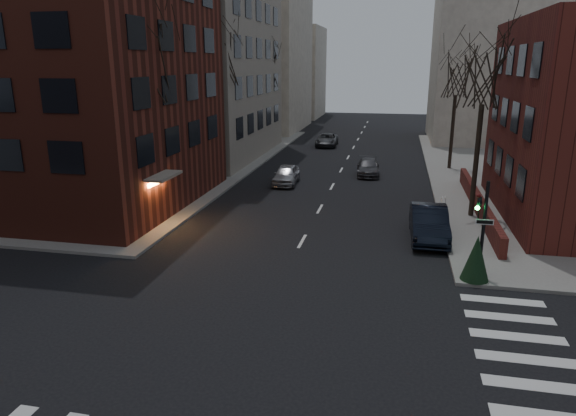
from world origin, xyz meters
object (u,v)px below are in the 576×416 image
Objects in this scene: car_lane_gray at (368,167)px; sandwich_board at (443,203)px; streetlamp_near at (213,128)px; tree_left_a at (146,66)px; tree_left_b at (221,59)px; tree_right_a at (485,74)px; tree_right_b at (457,76)px; streetlamp_far at (278,105)px; tree_left_c at (267,68)px; car_lane_silver at (286,175)px; car_lane_far at (327,140)px; evergreen_shrub at (476,258)px; parked_sedan at (429,223)px; traffic_signal at (481,235)px.

car_lane_gray is 10.94m from sandwich_board.
tree_left_a is at bearing -94.29° from streetlamp_near.
car_lane_gray is at bearing 52.62° from tree_left_a.
tree_right_a is (17.60, -8.00, -0.88)m from tree_left_b.
tree_left_b is 1.11× the size of tree_right_a.
streetlamp_near is at bearing -149.53° from tree_right_b.
streetlamp_far is (-17.00, 10.00, -3.35)m from tree_right_b.
sandwich_board is (5.01, -9.73, -0.07)m from car_lane_gray.
tree_left_b is 19.52m from sandwich_board.
tree_left_c reaches higher than car_lane_silver.
car_lane_silver is at bearing 24.08° from streetlamp_near.
tree_left_a is at bearing -90.00° from tree_left_c.
car_lane_far is 2.52× the size of evergreen_shrub.
tree_left_a is at bearing -131.23° from car_lane_gray.
tree_left_a is 18.05m from tree_right_a.
tree_left_c reaches higher than evergreen_shrub.
tree_right_a reaches higher than streetlamp_near.
parked_sedan is 1.23× the size of car_lane_silver.
tree_left_a is 5.47× the size of evergreen_shrub.
traffic_signal is 35.13m from car_lane_far.
tree_left_c is 1.55× the size of streetlamp_near.
tree_left_c is at bearing 106.47° from car_lane_silver.
evergreen_shrub reaches higher than car_lane_gray.
sandwich_board is (1.10, 5.08, -0.27)m from parked_sedan.
traffic_signal is at bearing -45.46° from tree_left_b.
tree_left_c is at bearing 90.00° from tree_left_b.
tree_right_b is at bearing 24.27° from car_lane_gray.
tree_left_b reaches higher than tree_right_b.
tree_left_b reaches higher than evergreen_shrub.
tree_right_b reaches higher than streetlamp_near.
car_lane_gray is at bearing 12.81° from tree_left_b.
tree_left_c reaches higher than traffic_signal.
tree_right_a is 17.87m from streetlamp_near.
tree_right_b is 20.01m from streetlamp_near.
tree_right_b reaches higher than car_lane_gray.
car_lane_silver reaches higher than car_lane_gray.
tree_left_c is 18.29m from car_lane_silver.
parked_sedan is at bearing -74.55° from car_lane_far.
tree_left_a is 1.06× the size of tree_right_a.
tree_right_b is at bearing 90.00° from tree_right_a.
tree_left_b reaches higher than tree_left_a.
traffic_signal is 0.98× the size of car_lane_silver.
traffic_signal is 0.64× the size of streetlamp_near.
car_lane_silver is (5.38, 10.14, -7.77)m from tree_left_a.
streetlamp_near is 16.96m from parked_sedan.
parked_sedan is at bearing -60.28° from tree_left_c.
tree_left_a is at bearing 161.63° from evergreen_shrub.
tree_left_b is at bearing 90.00° from tree_left_a.
car_lane_silver is at bearing 159.90° from sandwich_board.
tree_left_a reaches higher than tree_right_a.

